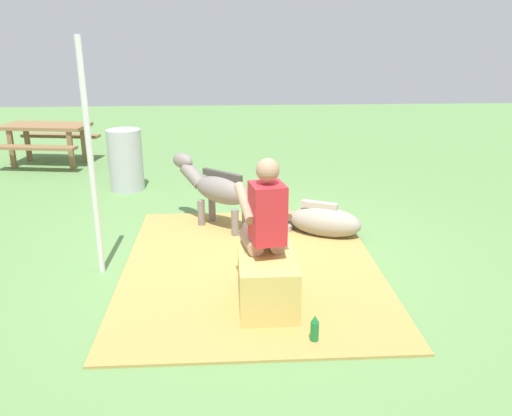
{
  "coord_description": "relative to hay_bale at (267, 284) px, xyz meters",
  "views": [
    {
      "loc": [
        -5.26,
        0.27,
        2.38
      ],
      "look_at": [
        0.03,
        -0.04,
        0.55
      ],
      "focal_mm": 36.38,
      "sensor_mm": 36.0,
      "label": 1
    }
  ],
  "objects": [
    {
      "name": "person_seated",
      "position": [
        0.16,
        0.02,
        0.52
      ],
      "size": [
        0.7,
        0.49,
        1.37
      ],
      "color": "tan",
      "rests_on": "ground"
    },
    {
      "name": "soda_bottle",
      "position": [
        -0.57,
        -0.33,
        -0.13
      ],
      "size": [
        0.07,
        0.07,
        0.25
      ],
      "color": "#197233",
      "rests_on": "ground"
    },
    {
      "name": "hay_bale",
      "position": [
        0.0,
        0.0,
        0.0
      ],
      "size": [
        0.73,
        0.5,
        0.49
      ],
      "primitive_type": "cube",
      "color": "tan",
      "rests_on": "ground"
    },
    {
      "name": "picnic_bench",
      "position": [
        5.43,
        3.59,
        0.33
      ],
      "size": [
        1.51,
        1.68,
        0.75
      ],
      "color": "olive",
      "rests_on": "ground"
    },
    {
      "name": "pony_lying",
      "position": [
        1.73,
        -0.75,
        -0.06
      ],
      "size": [
        0.83,
        1.32,
        0.42
      ],
      "color": "gray",
      "rests_on": "ground"
    },
    {
      "name": "ground_plane",
      "position": [
        1.15,
        0.07,
        -0.25
      ],
      "size": [
        24.0,
        24.0,
        0.0
      ],
      "primitive_type": "plane",
      "color": "#608C4C"
    },
    {
      "name": "tent_pole_left",
      "position": [
        0.83,
        1.65,
        0.92
      ],
      "size": [
        0.06,
        0.06,
        2.34
      ],
      "primitive_type": "cylinder",
      "color": "silver",
      "rests_on": "ground"
    },
    {
      "name": "pony_standing",
      "position": [
        2.03,
        0.46,
        0.27
      ],
      "size": [
        1.02,
        1.1,
        0.88
      ],
      "color": "slate",
      "rests_on": "ground"
    },
    {
      "name": "hay_patch",
      "position": [
        0.86,
        0.1,
        -0.23
      ],
      "size": [
        3.34,
        2.65,
        0.02
      ],
      "primitive_type": "cube",
      "color": "#AD8C47",
      "rests_on": "ground"
    },
    {
      "name": "water_barrel",
      "position": [
        3.78,
        1.89,
        0.23
      ],
      "size": [
        0.52,
        0.52,
        0.94
      ],
      "primitive_type": "cylinder",
      "color": "#B2B2B7",
      "rests_on": "ground"
    }
  ]
}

